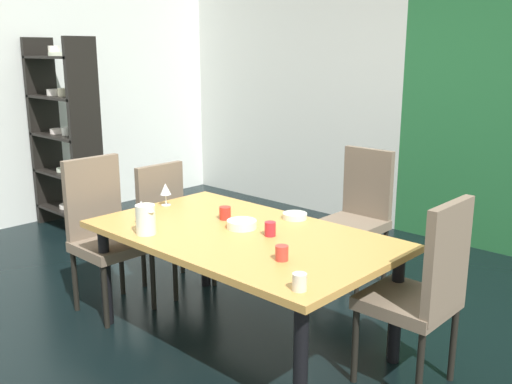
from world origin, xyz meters
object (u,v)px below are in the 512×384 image
at_px(chair_left_near, 104,228).
at_px(cup_left, 299,282).
at_px(wine_glass_near_shelf, 141,208).
at_px(dining_table, 241,244).
at_px(serving_bowl_west, 242,224).
at_px(cup_right, 270,229).
at_px(pitcher_rear, 146,219).
at_px(serving_bowl_north, 295,216).
at_px(display_shelf, 64,135).
at_px(cup_front, 225,213).
at_px(chair_head_far, 359,210).
at_px(chair_right_far, 424,288).
at_px(cup_corner, 282,253).
at_px(wine_glass_near_window, 165,190).
at_px(chair_left_far, 171,218).

xyz_separation_m(chair_left_near, cup_left, (1.83, -0.13, 0.18)).
xyz_separation_m(chair_left_near, wine_glass_near_shelf, (0.47, -0.01, 0.24)).
distance_m(dining_table, serving_bowl_west, 0.13).
xyz_separation_m(wine_glass_near_shelf, serving_bowl_west, (0.52, 0.36, -0.08)).
xyz_separation_m(cup_right, pitcher_rear, (-0.56, -0.47, 0.05)).
distance_m(serving_bowl_north, serving_bowl_west, 0.39).
bearing_deg(serving_bowl_north, display_shelf, 179.18).
bearing_deg(cup_front, chair_head_far, 78.96).
distance_m(wine_glass_near_shelf, serving_bowl_west, 0.64).
xyz_separation_m(chair_head_far, serving_bowl_north, (0.08, -0.88, 0.16)).
relative_size(chair_right_far, cup_right, 12.49).
height_order(chair_left_near, cup_right, chair_left_near).
relative_size(serving_bowl_north, cup_corner, 2.00).
xyz_separation_m(dining_table, wine_glass_near_window, (-0.81, 0.08, 0.18)).
height_order(chair_left_far, wine_glass_near_shelf, chair_left_far).
bearing_deg(dining_table, pitcher_rear, -133.62).
bearing_deg(wine_glass_near_shelf, chair_head_far, 71.59).
distance_m(chair_right_far, chair_left_far, 2.08).
height_order(chair_head_far, cup_corner, chair_head_far).
bearing_deg(chair_head_far, cup_right, 99.16).
xyz_separation_m(chair_right_far, display_shelf, (-3.97, 0.19, 0.38)).
xyz_separation_m(dining_table, cup_front, (-0.26, 0.12, 0.11)).
bearing_deg(wine_glass_near_shelf, cup_right, 26.59).
relative_size(chair_left_far, cup_left, 11.43).
height_order(chair_head_far, chair_right_far, chair_right_far).
height_order(chair_left_near, chair_right_far, chair_left_near).
xyz_separation_m(chair_left_near, cup_right, (1.22, 0.36, 0.18)).
height_order(display_shelf, cup_right, display_shelf).
distance_m(chair_left_near, chair_left_far, 0.58).
xyz_separation_m(chair_left_far, wine_glass_near_shelf, (0.46, -0.59, 0.29)).
height_order(wine_glass_near_window, cup_corner, wine_glass_near_window).
bearing_deg(chair_left_far, cup_front, 77.85).
xyz_separation_m(dining_table, chair_left_far, (-1.03, 0.29, -0.11)).
distance_m(cup_corner, cup_left, 0.39).
relative_size(wine_glass_near_window, pitcher_rear, 0.88).
height_order(wine_glass_near_window, cup_right, wine_glass_near_window).
height_order(chair_left_far, pitcher_rear, chair_left_far).
bearing_deg(serving_bowl_west, display_shelf, 171.66).
bearing_deg(chair_head_far, chair_left_far, 45.87).
height_order(display_shelf, serving_bowl_north, display_shelf).
height_order(chair_left_near, chair_left_far, chair_left_near).
relative_size(wine_glass_near_window, wine_glass_near_shelf, 1.06).
bearing_deg(dining_table, cup_corner, -21.24).
xyz_separation_m(serving_bowl_north, cup_corner, (0.43, -0.63, 0.02)).
relative_size(dining_table, cup_corner, 23.25).
relative_size(chair_left_near, cup_front, 12.81).
bearing_deg(display_shelf, chair_left_far, -5.88).
bearing_deg(dining_table, wine_glass_near_shelf, -152.09).
xyz_separation_m(serving_bowl_north, cup_front, (-0.32, -0.32, 0.02)).
xyz_separation_m(wine_glass_near_window, serving_bowl_west, (0.76, -0.01, -0.09)).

